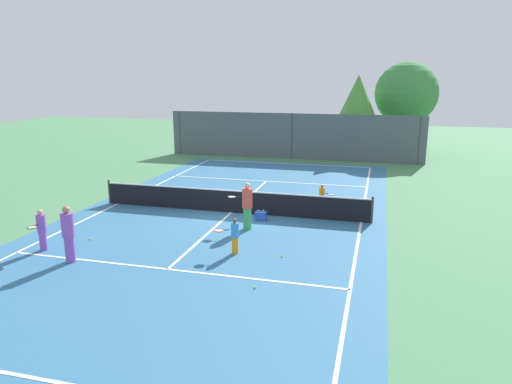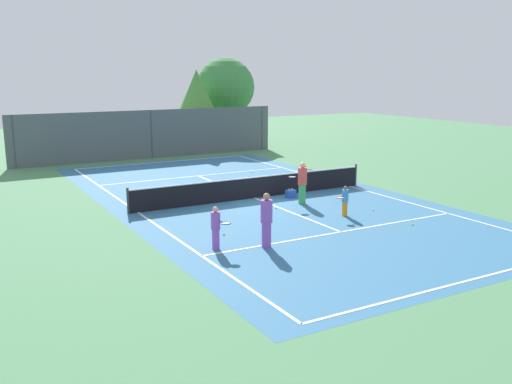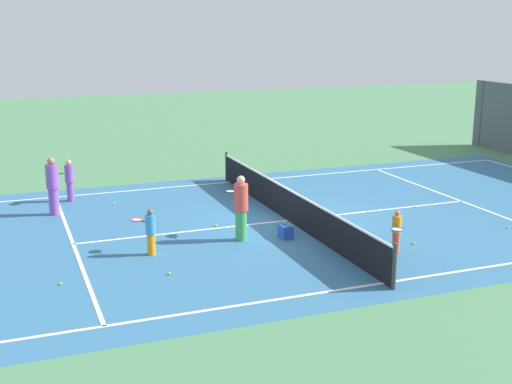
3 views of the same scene
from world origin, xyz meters
name	(u,v)px [view 1 (image 1 of 3)]	position (x,y,z in m)	size (l,w,h in m)	color
ground_plane	(231,212)	(0.00, 0.00, 0.00)	(80.00, 80.00, 0.00)	#4C8456
court_surface	(231,212)	(0.00, 0.00, 0.00)	(13.00, 25.00, 0.01)	teal
tennis_net	(231,201)	(0.00, 0.00, 0.51)	(11.90, 0.10, 1.10)	#333833
perimeter_fence	(292,136)	(0.00, 14.00, 1.60)	(18.00, 0.12, 3.20)	#515B60
tree_0	(358,98)	(4.30, 16.19, 4.18)	(2.86, 2.86, 5.82)	brown
tree_1	(406,94)	(7.65, 18.27, 4.46)	(4.55, 4.55, 6.75)	brown
player_0	(322,197)	(3.74, 1.43, 0.59)	(0.79, 0.62, 1.13)	#E54C3F
player_1	(234,235)	(1.57, -4.60, 0.64)	(0.82, 0.61, 1.23)	orange
player_2	(68,234)	(-3.25, -6.61, 0.94)	(0.39, 0.39, 1.83)	purple
player_3	(247,205)	(1.27, -1.99, 0.94)	(0.97, 0.47, 1.83)	#3FA559
player_4	(41,229)	(-4.78, -5.97, 0.74)	(0.45, 0.89, 1.43)	purple
ball_crate	(261,216)	(1.50, -0.73, 0.18)	(0.44, 0.30, 0.43)	blue
tennis_ball_0	(261,189)	(0.17, 4.47, 0.03)	(0.07, 0.07, 0.07)	#CCE533
tennis_ball_1	(208,227)	(-0.22, -2.25, 0.03)	(0.07, 0.07, 0.07)	#CCE533
tennis_ball_2	(319,187)	(3.07, 5.69, 0.03)	(0.07, 0.07, 0.07)	#CCE533
tennis_ball_3	(90,239)	(-3.86, -4.66, 0.03)	(0.07, 0.07, 0.07)	#CCE533
tennis_ball_4	(282,256)	(3.17, -4.50, 0.03)	(0.07, 0.07, 0.07)	#CCE533
tennis_ball_5	(255,287)	(2.93, -7.00, 0.03)	(0.07, 0.07, 0.07)	#CCE533
tennis_ball_6	(315,204)	(3.33, 2.27, 0.03)	(0.07, 0.07, 0.07)	#CCE533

